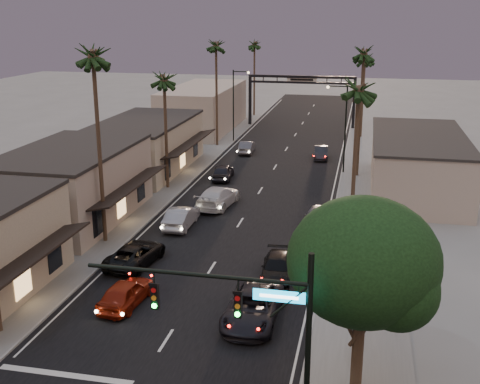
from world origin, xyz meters
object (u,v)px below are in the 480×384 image
at_px(oncoming_red, 126,293).
at_px(oncoming_pickup, 136,254).
at_px(curbside_near, 253,307).
at_px(oncoming_silver, 181,217).
at_px(arch, 302,88).
at_px(palm_ra, 359,83).
at_px(palm_rc, 365,56).
at_px(palm_far, 255,42).
at_px(palm_ld, 216,42).
at_px(palm_rb, 364,50).
at_px(palm_lc, 164,75).
at_px(corner_tree, 365,267).
at_px(palm_lb, 92,51).
at_px(traffic_signal, 257,318).
at_px(curbside_black, 277,268).
at_px(streetlight_left, 236,100).
at_px(streetlight_right, 343,121).

height_order(oncoming_red, oncoming_pickup, oncoming_red).
height_order(oncoming_pickup, curbside_near, curbside_near).
xyz_separation_m(oncoming_red, oncoming_silver, (-0.81, 12.98, 0.03)).
height_order(arch, palm_ra, palm_ra).
height_order(palm_rc, oncoming_pickup, palm_rc).
xyz_separation_m(palm_far, curbside_near, (12.18, -65.10, -10.64)).
bearing_deg(oncoming_pickup, palm_ld, -77.88).
height_order(palm_rb, oncoming_pickup, palm_rb).
height_order(palm_lc, palm_ra, palm_ra).
bearing_deg(palm_ra, corner_tree, -86.97).
bearing_deg(palm_ld, palm_lb, -90.00).
height_order(oncoming_red, oncoming_silver, oncoming_silver).
bearing_deg(palm_ld, oncoming_pickup, -84.31).
xyz_separation_m(traffic_signal, curbside_black, (-1.37, 14.56, -4.42)).
xyz_separation_m(traffic_signal, corner_tree, (3.79, 3.45, 0.90)).
xyz_separation_m(palm_rb, oncoming_pickup, (-13.58, -25.32, -11.69)).
bearing_deg(palm_ra, palm_ld, 119.02).
bearing_deg(palm_far, curbside_black, -78.01).
relative_size(corner_tree, oncoming_red, 1.98).
xyz_separation_m(traffic_signal, palm_lb, (-14.29, 18.00, 8.30)).
xyz_separation_m(streetlight_left, palm_ra, (15.52, -34.00, 6.11)).
relative_size(palm_ld, curbside_black, 3.11).
bearing_deg(palm_lc, palm_rb, 24.94).
height_order(palm_rb, oncoming_red, palm_rb).
distance_m(palm_rb, palm_far, 37.98).
relative_size(arch, palm_ra, 1.15).
relative_size(streetlight_right, palm_lc, 0.74).
xyz_separation_m(streetlight_left, oncoming_red, (3.52, -44.82, -4.57)).
bearing_deg(curbside_black, arch, 90.89).
distance_m(palm_rc, curbside_black, 46.68).
height_order(arch, oncoming_silver, arch).
bearing_deg(traffic_signal, palm_rb, 85.84).
relative_size(streetlight_left, curbside_black, 1.97).
xyz_separation_m(arch, palm_ld, (-8.60, -15.00, 6.88)).
relative_size(palm_far, curbside_black, 2.90).
relative_size(arch, palm_lb, 1.00).
height_order(palm_far, curbside_near, palm_far).
relative_size(palm_lc, palm_far, 0.92).
relative_size(palm_lb, curbside_black, 3.33).
bearing_deg(oncoming_pickup, palm_rb, -111.77).
relative_size(streetlight_right, palm_rc, 0.74).
bearing_deg(curbside_near, palm_far, 101.14).
bearing_deg(streetlight_left, oncoming_red, -85.51).
distance_m(corner_tree, streetlight_left, 53.15).
bearing_deg(curbside_black, palm_lc, 122.63).
height_order(palm_ld, oncoming_pickup, palm_ld).
height_order(streetlight_left, palm_ra, palm_ra).
bearing_deg(traffic_signal, curbside_near, 101.50).
bearing_deg(traffic_signal, palm_ra, 81.72).
distance_m(corner_tree, arch, 63.26).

